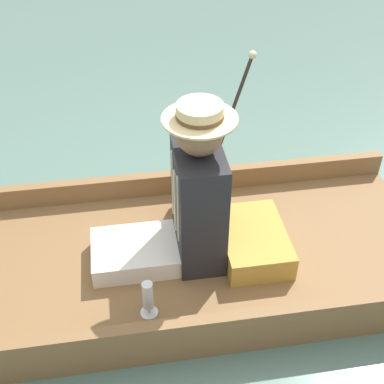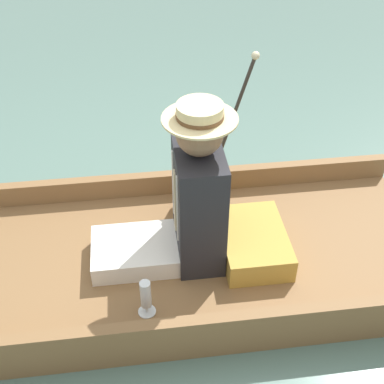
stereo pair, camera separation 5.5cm
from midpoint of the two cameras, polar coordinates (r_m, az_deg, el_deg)
name	(u,v)px [view 2 (the right image)]	position (r m, az deg, el deg)	size (l,w,h in m)	color
ground_plane	(194,267)	(2.95, 0.76, -8.00)	(16.00, 16.00, 0.00)	slate
punt_boat	(194,258)	(2.90, 0.77, -7.06)	(1.14, 2.55, 0.25)	brown
seat_cushion	(253,242)	(2.85, 7.09, -5.35)	(0.48, 0.34, 0.14)	#B7933D
seated_person	(186,203)	(2.62, -0.02, -1.17)	(0.37, 0.73, 0.90)	white
teddy_bear	(187,187)	(3.00, 0.03, 0.49)	(0.27, 0.16, 0.38)	tan
wine_glass	(146,296)	(2.53, -4.32, -11.02)	(0.09, 0.09, 0.20)	silver
walking_cane	(232,118)	(2.95, 4.88, 7.82)	(0.04, 0.28, 0.91)	#2D2823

